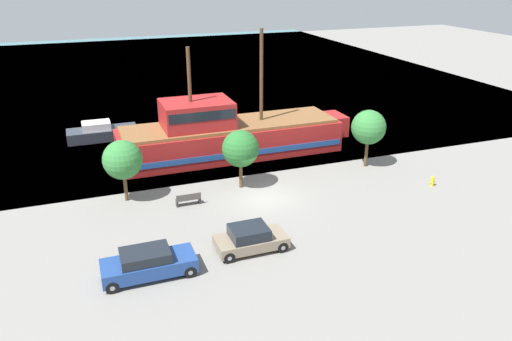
% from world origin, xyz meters
% --- Properties ---
extents(ground_plane, '(160.00, 160.00, 0.00)m').
position_xyz_m(ground_plane, '(0.00, 0.00, 0.00)').
color(ground_plane, gray).
extents(water_surface, '(80.00, 80.00, 0.00)m').
position_xyz_m(water_surface, '(0.00, 44.00, 0.00)').
color(water_surface, teal).
rests_on(water_surface, ground).
extents(pirate_ship, '(19.34, 4.94, 10.03)m').
position_xyz_m(pirate_ship, '(0.16, 8.73, 1.73)').
color(pirate_ship, '#A31E1E').
rests_on(pirate_ship, water_surface).
extents(moored_boat_dockside, '(6.07, 2.24, 1.63)m').
position_xyz_m(moored_boat_dockside, '(-9.25, 16.42, 0.63)').
color(moored_boat_dockside, '#2D333D').
rests_on(moored_boat_dockside, water_surface).
extents(parked_car_curb_front, '(3.92, 1.95, 1.42)m').
position_xyz_m(parked_car_curb_front, '(-3.00, -5.87, 0.69)').
color(parked_car_curb_front, '#7F705B').
rests_on(parked_car_curb_front, ground_plane).
extents(parked_car_curb_mid, '(4.69, 1.91, 1.49)m').
position_xyz_m(parked_car_curb_mid, '(-8.66, -6.46, 0.74)').
color(parked_car_curb_mid, navy).
rests_on(parked_car_curb_mid, ground_plane).
extents(fire_hydrant, '(0.42, 0.25, 0.76)m').
position_xyz_m(fire_hydrant, '(11.97, -2.31, 0.41)').
color(fire_hydrant, yellow).
rests_on(fire_hydrant, ground_plane).
extents(bench_promenade_east, '(1.63, 0.45, 0.85)m').
position_xyz_m(bench_promenade_east, '(-4.96, 0.68, 0.43)').
color(bench_promenade_east, '#4C4742').
rests_on(bench_promenade_east, ground_plane).
extents(tree_row_east, '(2.58, 2.58, 4.19)m').
position_xyz_m(tree_row_east, '(-8.67, 2.85, 2.89)').
color(tree_row_east, brown).
rests_on(tree_row_east, ground_plane).
extents(tree_row_mideast, '(2.56, 2.56, 4.18)m').
position_xyz_m(tree_row_mideast, '(-0.84, 2.20, 2.89)').
color(tree_row_mideast, brown).
rests_on(tree_row_mideast, ground_plane).
extents(tree_row_midwest, '(2.62, 2.62, 4.48)m').
position_xyz_m(tree_row_midwest, '(9.55, 2.62, 3.16)').
color(tree_row_midwest, brown).
rests_on(tree_row_midwest, ground_plane).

